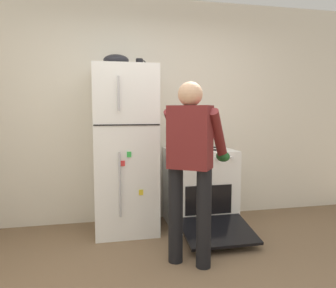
# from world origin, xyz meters

# --- Properties ---
(kitchen_wall_back) EXTENTS (6.00, 0.10, 2.70)m
(kitchen_wall_back) POSITION_xyz_m (0.00, 1.95, 1.35)
(kitchen_wall_back) COLOR silver
(kitchen_wall_back) RESTS_ON ground
(refrigerator) EXTENTS (0.68, 0.72, 1.84)m
(refrigerator) POSITION_xyz_m (-0.36, 1.57, 0.92)
(refrigerator) COLOR white
(refrigerator) RESTS_ON ground
(stove_range) EXTENTS (0.76, 1.21, 0.91)m
(stove_range) POSITION_xyz_m (0.52, 1.55, 0.44)
(stove_range) COLOR white
(stove_range) RESTS_ON ground
(person_cook) EXTENTS (0.66, 0.69, 1.60)m
(person_cook) POSITION_xyz_m (0.13, 0.62, 0.95)
(person_cook) COLOR black
(person_cook) RESTS_ON ground
(red_pot) EXTENTS (0.37, 0.27, 0.11)m
(red_pot) POSITION_xyz_m (0.36, 1.52, 0.96)
(red_pot) COLOR orange
(red_pot) RESTS_ON stove_range
(coffee_mug) EXTENTS (0.11, 0.08, 0.10)m
(coffee_mug) POSITION_xyz_m (-0.18, 1.62, 1.89)
(coffee_mug) COLOR black
(coffee_mug) RESTS_ON refrigerator
(pepper_mill) EXTENTS (0.05, 0.05, 0.15)m
(pepper_mill) POSITION_xyz_m (0.82, 1.77, 0.99)
(pepper_mill) COLOR brown
(pepper_mill) RESTS_ON stove_range
(mixing_bowl) EXTENTS (0.27, 0.27, 0.12)m
(mixing_bowl) POSITION_xyz_m (-0.44, 1.57, 1.90)
(mixing_bowl) COLOR black
(mixing_bowl) RESTS_ON refrigerator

